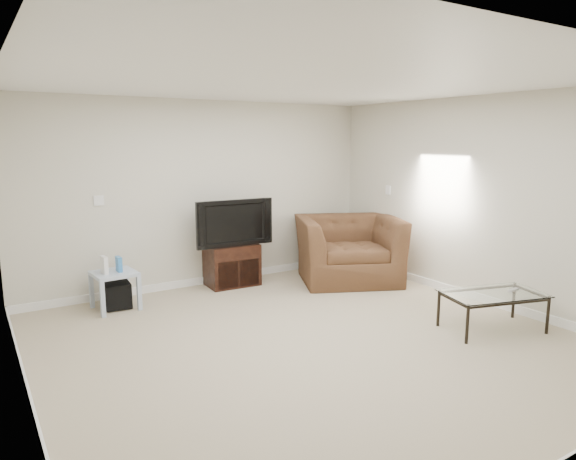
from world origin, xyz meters
TOP-DOWN VIEW (x-y plane):
  - floor at (0.00, 0.00)m, footprint 5.00×5.00m
  - ceiling at (0.00, 0.00)m, footprint 5.00×5.00m
  - wall_back at (0.00, 2.50)m, footprint 5.00×0.02m
  - wall_left at (-2.50, 0.00)m, footprint 0.02×5.00m
  - wall_right at (2.50, 0.00)m, footprint 0.02×5.00m
  - plate_back at (-1.40, 2.49)m, footprint 0.12×0.02m
  - plate_right_switch at (2.49, 1.60)m, footprint 0.02×0.09m
  - plate_right_outlet at (2.49, 1.30)m, footprint 0.02×0.08m
  - tv_stand at (0.25, 2.25)m, footprint 0.71×0.51m
  - dvd_player at (0.25, 2.21)m, footprint 0.37×0.27m
  - television at (0.25, 2.22)m, footprint 1.02×0.24m
  - side_table at (-1.37, 2.05)m, footprint 0.51×0.51m
  - subwoofer at (-1.35, 2.07)m, footprint 0.32×0.32m
  - game_console at (-1.48, 2.02)m, footprint 0.06×0.15m
  - game_case at (-1.32, 2.04)m, footprint 0.05×0.13m
  - recliner at (1.76, 1.58)m, footprint 1.64×1.40m
  - coffee_table at (1.80, -0.75)m, footprint 1.15×0.84m
  - remote at (2.05, -0.82)m, footprint 0.16×0.06m

SIDE VIEW (x-z plane):
  - floor at x=0.00m, z-range 0.00..0.00m
  - subwoofer at x=-1.35m, z-range 0.01..0.31m
  - coffee_table at x=1.80m, z-range 0.00..0.40m
  - side_table at x=-1.37m, z-range 0.00..0.45m
  - tv_stand at x=0.25m, z-range 0.00..0.57m
  - plate_right_outlet at x=2.49m, z-range 0.24..0.36m
  - remote at x=2.05m, z-range 0.40..0.42m
  - dvd_player at x=0.25m, z-range 0.45..0.50m
  - game_case at x=-1.32m, z-range 0.45..0.63m
  - game_console at x=-1.48m, z-range 0.45..0.66m
  - recliner at x=1.76m, z-range 0.00..1.21m
  - television at x=0.25m, z-range 0.57..1.20m
  - wall_back at x=0.00m, z-range 0.00..2.50m
  - wall_left at x=-2.50m, z-range 0.00..2.50m
  - wall_right at x=2.50m, z-range 0.00..2.50m
  - plate_back at x=-1.40m, z-range 1.19..1.31m
  - plate_right_switch at x=2.49m, z-range 1.19..1.31m
  - ceiling at x=0.00m, z-range 2.50..2.50m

